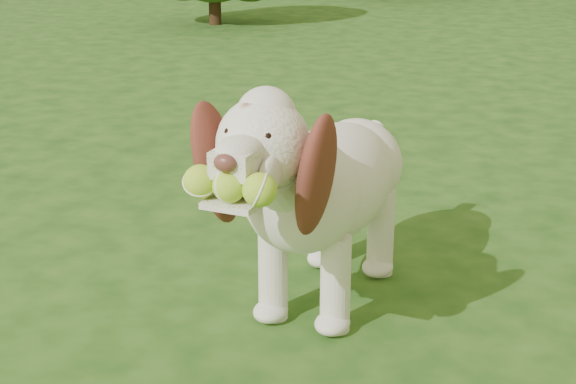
% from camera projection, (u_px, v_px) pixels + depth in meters
% --- Properties ---
extents(ground, '(80.00, 80.00, 0.00)m').
position_uv_depth(ground, '(457.00, 332.00, 3.00)').
color(ground, '#183F12').
rests_on(ground, ground).
extents(dog, '(0.51, 1.38, 0.90)m').
position_uv_depth(dog, '(320.00, 181.00, 3.02)').
color(dog, silver).
rests_on(dog, ground).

